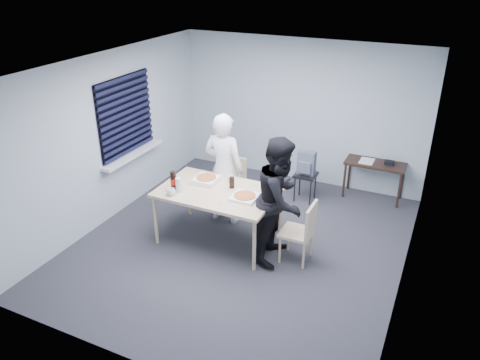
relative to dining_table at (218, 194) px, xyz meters
The scene contains 19 objects.
room 2.01m from the dining_table, 166.25° to the left, with size 5.00×5.00×5.00m.
dining_table is the anchor object (origin of this frame).
chair_far 1.03m from the dining_table, 104.23° to the left, with size 0.42×0.42×0.89m.
chair_right 1.31m from the dining_table, ahead, with size 0.42×0.42×0.89m.
person_white 0.63m from the dining_table, 108.59° to the left, with size 0.65×0.42×1.77m, color white.
person_black 0.96m from the dining_table, ahead, with size 0.86×0.47×1.77m, color black.
side_table 2.95m from the dining_table, 52.27° to the left, with size 1.00×0.44×0.67m.
stool 1.94m from the dining_table, 66.30° to the left, with size 0.36×0.36×0.50m.
backpack 1.90m from the dining_table, 66.15° to the left, with size 0.29×0.21×0.41m.
pizza_box_a 0.34m from the dining_table, 147.75° to the left, with size 0.34×0.34×0.09m.
pizza_box_b 0.45m from the dining_table, ahead, with size 0.35×0.35×0.05m.
mug_a 0.67m from the dining_table, 142.89° to the right, with size 0.12×0.12×0.10m, color white.
mug_b 0.37m from the dining_table, 84.40° to the left, with size 0.10×0.10×0.09m, color white.
cola_glass 0.26m from the dining_table, 50.82° to the left, with size 0.08×0.08×0.17m, color black.
soda_bottle 0.66m from the dining_table, 159.72° to the right, with size 0.09×0.09×0.27m.
plastic_cups 0.57m from the dining_table, 152.28° to the right, with size 0.09×0.09×0.21m, color silver.
rubber_band 0.40m from the dining_table, 55.65° to the right, with size 0.05×0.05×0.00m, color red.
papers 2.86m from the dining_table, 54.62° to the left, with size 0.23×0.31×0.01m, color white.
black_box 3.10m from the dining_table, 49.24° to the left, with size 0.15×0.11×0.07m, color black.
Camera 1 is at (2.45, -5.28, 3.84)m, focal length 35.00 mm.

